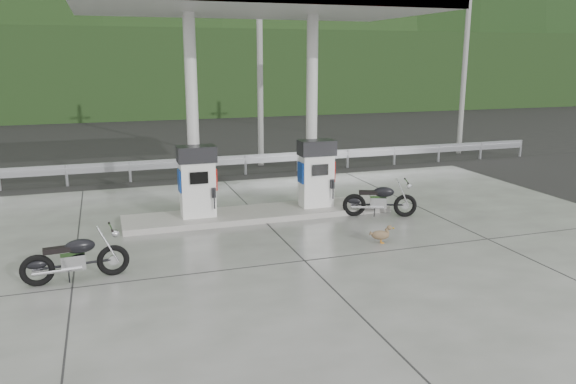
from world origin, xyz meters
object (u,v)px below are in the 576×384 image
object	(u,v)px
gas_pump_right	(316,173)
gas_pump_left	(197,182)
duck	(380,235)
motorcycle_right	(380,200)
motorcycle_left	(76,258)

from	to	relation	value
gas_pump_right	gas_pump_left	bearing A→B (deg)	180.00
gas_pump_left	duck	world-z (taller)	gas_pump_left
gas_pump_left	gas_pump_right	size ratio (longest dim) A/B	1.00
gas_pump_right	motorcycle_right	size ratio (longest dim) A/B	0.99
gas_pump_right	motorcycle_left	distance (m)	6.81
gas_pump_right	motorcycle_left	size ratio (longest dim) A/B	0.99
motorcycle_left	motorcycle_right	xyz separation A→B (m)	(7.43, 2.14, -0.00)
gas_pump_right	motorcycle_right	bearing A→B (deg)	-34.79
duck	gas_pump_left	bearing A→B (deg)	159.37
gas_pump_left	motorcycle_left	size ratio (longest dim) A/B	0.99
motorcycle_left	motorcycle_right	distance (m)	7.73
gas_pump_left	duck	size ratio (longest dim) A/B	3.62
motorcycle_left	motorcycle_right	size ratio (longest dim) A/B	1.00
motorcycle_left	duck	size ratio (longest dim) A/B	3.65
gas_pump_left	motorcycle_right	world-z (taller)	gas_pump_left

